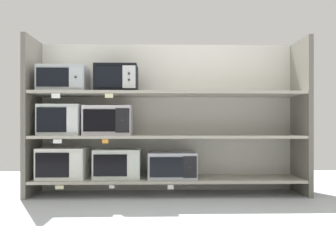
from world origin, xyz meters
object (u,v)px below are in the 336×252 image
at_px(microwave_2, 172,165).
at_px(microwave_5, 64,80).
at_px(microwave_0, 64,163).
at_px(microwave_4, 108,121).
at_px(microwave_1, 118,164).
at_px(microwave_3, 61,120).
at_px(microwave_6, 117,79).

height_order(microwave_2, microwave_5, microwave_5).
height_order(microwave_0, microwave_5, microwave_5).
bearing_deg(microwave_4, microwave_1, 0.01).
bearing_deg(microwave_0, microwave_1, 0.01).
height_order(microwave_0, microwave_4, microwave_4).
bearing_deg(microwave_2, microwave_3, -179.99).
distance_m(microwave_2, microwave_6, 1.11).
height_order(microwave_3, microwave_5, microwave_5).
bearing_deg(microwave_5, microwave_3, -179.49).
xyz_separation_m(microwave_2, microwave_5, (-1.17, 0.00, 0.93)).
height_order(microwave_1, microwave_2, microwave_1).
height_order(microwave_0, microwave_6, microwave_6).
relative_size(microwave_0, microwave_4, 0.98).
distance_m(microwave_5, microwave_6, 0.57).
bearing_deg(microwave_2, microwave_0, -180.00).
height_order(microwave_1, microwave_3, microwave_3).
height_order(microwave_0, microwave_1, microwave_0).
relative_size(microwave_0, microwave_6, 1.11).
height_order(microwave_2, microwave_3, microwave_3).
bearing_deg(microwave_3, microwave_0, 0.10).
height_order(microwave_0, microwave_2, microwave_0).
height_order(microwave_4, microwave_5, microwave_5).
distance_m(microwave_3, microwave_5, 0.44).
bearing_deg(microwave_3, microwave_1, 0.02).
bearing_deg(microwave_6, microwave_1, 0.91).
bearing_deg(microwave_0, microwave_5, 4.30).
relative_size(microwave_0, microwave_5, 0.99).
bearing_deg(microwave_6, microwave_5, 179.98).
bearing_deg(microwave_2, microwave_4, 179.99).
bearing_deg(microwave_5, microwave_1, -0.01).
relative_size(microwave_1, microwave_6, 1.11).
height_order(microwave_3, microwave_4, microwave_3).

